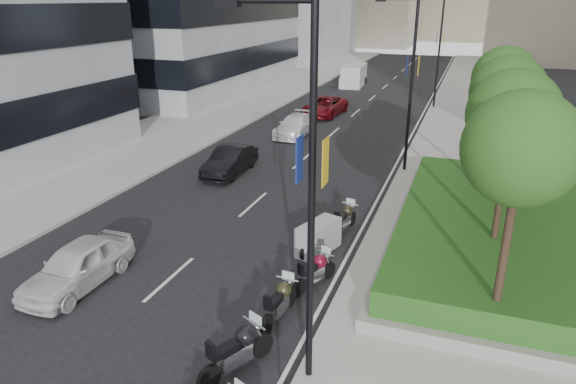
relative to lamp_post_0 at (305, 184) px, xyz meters
The scene contains 24 objects.
ground 6.62m from the lamp_post_0, 166.43° to the right, with size 160.00×160.00×0.00m, color black.
sidewalk_right 29.82m from the lamp_post_0, 80.49° to the left, with size 10.00×100.00×0.15m, color #9E9B93.
sidewalk_left 33.56m from the lamp_post_0, 119.10° to the left, with size 8.00×100.00×0.15m, color #9E9B93.
lane_edge 29.44m from the lamp_post_0, 90.88° to the left, with size 0.12×100.00×0.01m, color silver.
lane_centre 29.97m from the lamp_post_0, 101.01° to the left, with size 0.12×100.00×0.01m, color silver.
planter 11.73m from the lamp_post_0, 56.95° to the left, with size 10.00×14.00×0.40m, color gray.
hedge 11.50m from the lamp_post_0, 56.95° to the left, with size 9.40×13.40×0.80m, color #164E18.
tree_0 5.30m from the lamp_post_0, 34.56° to the left, with size 2.80×2.80×6.30m.
tree_1 8.25m from the lamp_post_0, 58.11° to the left, with size 2.80×2.80×6.30m.
tree_2 11.84m from the lamp_post_0, 68.40° to the left, with size 2.80×2.80×6.30m.
tree_3 15.62m from the lamp_post_0, 73.81° to the left, with size 2.80×2.80×6.30m.
lamp_post_0 is the anchor object (origin of this frame).
lamp_post_1 17.00m from the lamp_post_0, 90.00° to the left, with size 2.34×0.45×9.00m.
lamp_post_2 35.00m from the lamp_post_0, 90.00° to the left, with size 2.34×0.45×9.00m.
motorcycle_2 4.72m from the lamp_post_0, 168.31° to the right, with size 1.18×2.20×1.18m.
motorcycle_3 5.17m from the lamp_post_0, 122.98° to the left, with size 0.72×2.15×1.07m.
motorcycle_4 6.24m from the lamp_post_0, 102.73° to the left, with size 0.97×1.96×1.03m.
motorcycle_5 8.07m from the lamp_post_0, 103.33° to the left, with size 1.34×2.06×1.16m.
motorcycle_6 9.75m from the lamp_post_0, 97.06° to the left, with size 0.70×2.08×1.04m.
car_a 9.40m from the lamp_post_0, 168.36° to the left, with size 1.70×4.23×1.44m, color silver.
car_b 16.61m from the lamp_post_0, 122.05° to the left, with size 1.51×4.32×1.42m, color black.
car_c 24.18m from the lamp_post_0, 109.39° to the left, with size 1.92×4.73×1.37m, color white.
car_d 30.55m from the lamp_post_0, 104.89° to the left, with size 2.43×5.28×1.47m, color maroon.
delivery_van 45.20m from the lamp_post_0, 101.37° to the left, with size 2.32×5.33×2.18m.
Camera 1 is at (7.25, -8.72, 8.75)m, focal length 32.00 mm.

